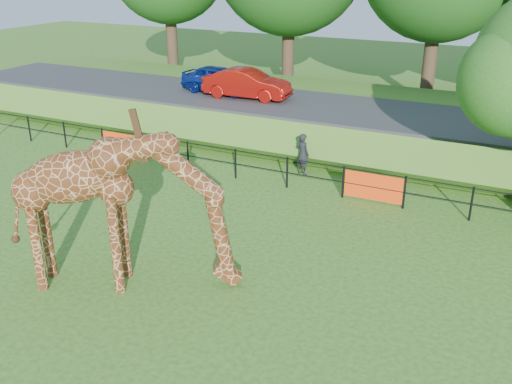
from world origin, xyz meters
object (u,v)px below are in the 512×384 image
car_blue (220,79)px  car_red (247,84)px  giraffe (124,211)px  visitor (303,154)px

car_blue → car_red: 1.68m
car_blue → car_red: size_ratio=0.93×
giraffe → visitor: (0.97, 8.83, -1.17)m
giraffe → visitor: 8.96m
car_blue → visitor: 7.90m
giraffe → car_blue: (-5.17, 13.63, 0.11)m
giraffe → car_red: giraffe is taller
car_blue → car_red: (1.63, -0.38, 0.02)m
car_blue → car_red: car_red is taller
car_red → visitor: car_red is taller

